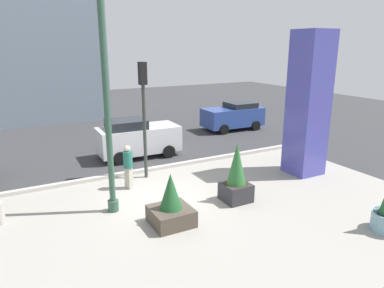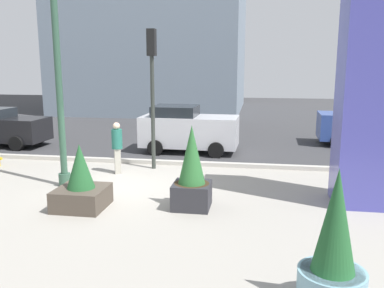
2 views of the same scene
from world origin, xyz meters
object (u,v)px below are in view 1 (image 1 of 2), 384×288
object	(u,v)px
traffic_light_far_side	(144,102)
car_intersection	(233,116)
car_passing_lane	(137,138)
art_pillar_blue	(308,105)
pedestrian_on_sidewalk	(128,165)
lamp_post	(107,102)
potted_plant_by_pillar	(236,177)
potted_plant_near_right	(171,206)

from	to	relation	value
traffic_light_far_side	car_intersection	bearing A→B (deg)	33.97
car_intersection	car_passing_lane	size ratio (longest dim) A/B	0.99
art_pillar_blue	pedestrian_on_sidewalk	xyz separation A→B (m)	(-7.44, 1.91, -2.07)
art_pillar_blue	pedestrian_on_sidewalk	world-z (taller)	art_pillar_blue
pedestrian_on_sidewalk	traffic_light_far_side	bearing A→B (deg)	38.71
art_pillar_blue	traffic_light_far_side	bearing A→B (deg)	156.65
lamp_post	pedestrian_on_sidewalk	xyz separation A→B (m)	(1.13, 1.67, -2.80)
lamp_post	car_passing_lane	distance (m)	6.85
art_pillar_blue	potted_plant_by_pillar	xyz separation A→B (m)	(-4.38, -1.05, -2.14)
art_pillar_blue	pedestrian_on_sidewalk	distance (m)	7.95
traffic_light_far_side	lamp_post	bearing A→B (deg)	-130.91
potted_plant_near_right	pedestrian_on_sidewalk	distance (m)	3.48
lamp_post	car_intersection	world-z (taller)	lamp_post
lamp_post	pedestrian_on_sidewalk	world-z (taller)	lamp_post
art_pillar_blue	potted_plant_near_right	world-z (taller)	art_pillar_blue
lamp_post	car_passing_lane	size ratio (longest dim) A/B	1.89
potted_plant_near_right	art_pillar_blue	bearing A→B (deg)	12.02
lamp_post	car_intersection	distance (m)	13.79
lamp_post	traffic_light_far_side	bearing A→B (deg)	49.09
potted_plant_near_right	potted_plant_by_pillar	bearing A→B (deg)	9.67
lamp_post	car_intersection	size ratio (longest dim) A/B	1.91
potted_plant_near_right	potted_plant_by_pillar	xyz separation A→B (m)	(2.83, 0.48, 0.31)
art_pillar_blue	car_passing_lane	size ratio (longest dim) A/B	1.50
potted_plant_near_right	potted_plant_by_pillar	distance (m)	2.89
lamp_post	art_pillar_blue	bearing A→B (deg)	-1.63
car_intersection	traffic_light_far_side	bearing A→B (deg)	-146.03
art_pillar_blue	potted_plant_near_right	xyz separation A→B (m)	(-7.21, -1.54, -2.45)
lamp_post	potted_plant_by_pillar	distance (m)	5.23
traffic_light_far_side	pedestrian_on_sidewalk	xyz separation A→B (m)	(-1.05, -0.84, -2.26)
car_passing_lane	pedestrian_on_sidewalk	world-z (taller)	car_passing_lane
car_intersection	pedestrian_on_sidewalk	xyz separation A→B (m)	(-9.55, -6.57, 0.07)
lamp_post	potted_plant_near_right	world-z (taller)	lamp_post
potted_plant_near_right	traffic_light_far_side	world-z (taller)	traffic_light_far_side
lamp_post	potted_plant_by_pillar	xyz separation A→B (m)	(4.18, -1.30, -2.86)
potted_plant_by_pillar	car_passing_lane	xyz separation A→B (m)	(-1.28, 6.83, 0.05)
car_passing_lane	pedestrian_on_sidewalk	bearing A→B (deg)	-114.68
car_passing_lane	lamp_post	bearing A→B (deg)	-117.67
traffic_light_far_side	car_intersection	xyz separation A→B (m)	(8.50, 5.73, -2.33)
lamp_post	potted_plant_near_right	distance (m)	3.88
art_pillar_blue	car_intersection	distance (m)	9.00
art_pillar_blue	traffic_light_far_side	size ratio (longest dim) A/B	1.26
car_intersection	art_pillar_blue	bearing A→B (deg)	-103.99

